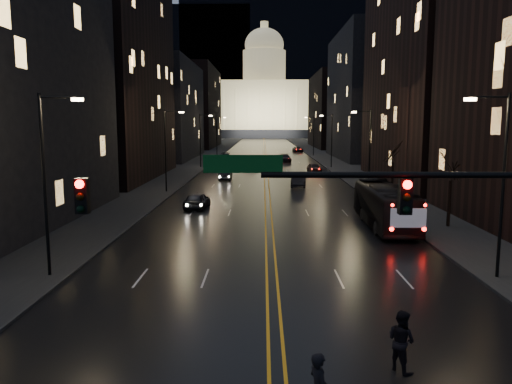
{
  "coord_description": "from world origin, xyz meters",
  "views": [
    {
      "loc": [
        -0.44,
        -13.71,
        7.64
      ],
      "look_at": [
        -0.83,
        13.04,
        3.89
      ],
      "focal_mm": 35.0,
      "sensor_mm": 36.0,
      "label": 1
    }
  ],
  "objects_px": {
    "traffic_signal": "(491,214)",
    "pedestrian_b": "(401,341)",
    "receding_car_a": "(299,180)",
    "oncoming_car_b": "(225,175)",
    "bus": "(385,206)",
    "oncoming_car_a": "(197,200)"
  },
  "relations": [
    {
      "from": "traffic_signal",
      "to": "pedestrian_b",
      "type": "bearing_deg",
      "value": 155.96
    },
    {
      "from": "traffic_signal",
      "to": "receding_car_a",
      "type": "relative_size",
      "value": 3.55
    },
    {
      "from": "receding_car_a",
      "to": "pedestrian_b",
      "type": "height_order",
      "value": "pedestrian_b"
    },
    {
      "from": "oncoming_car_b",
      "to": "pedestrian_b",
      "type": "xyz_separation_m",
      "value": [
        9.27,
        -51.05,
        0.26
      ]
    },
    {
      "from": "traffic_signal",
      "to": "oncoming_car_b",
      "type": "relative_size",
      "value": 4.02
    },
    {
      "from": "bus",
      "to": "receding_car_a",
      "type": "distance_m",
      "value": 23.25
    },
    {
      "from": "traffic_signal",
      "to": "oncoming_car_b",
      "type": "xyz_separation_m",
      "value": [
        -11.35,
        51.97,
        -4.39
      ]
    },
    {
      "from": "oncoming_car_b",
      "to": "pedestrian_b",
      "type": "relative_size",
      "value": 2.22
    },
    {
      "from": "bus",
      "to": "pedestrian_b",
      "type": "distance_m",
      "value": 22.12
    },
    {
      "from": "traffic_signal",
      "to": "bus",
      "type": "distance_m",
      "value": 22.96
    },
    {
      "from": "oncoming_car_a",
      "to": "pedestrian_b",
      "type": "relative_size",
      "value": 2.28
    },
    {
      "from": "pedestrian_b",
      "to": "traffic_signal",
      "type": "bearing_deg",
      "value": -148.88
    },
    {
      "from": "oncoming_car_a",
      "to": "oncoming_car_b",
      "type": "relative_size",
      "value": 1.03
    },
    {
      "from": "oncoming_car_b",
      "to": "traffic_signal",
      "type": "bearing_deg",
      "value": 103.5
    },
    {
      "from": "oncoming_car_a",
      "to": "oncoming_car_b",
      "type": "bearing_deg",
      "value": -86.42
    },
    {
      "from": "oncoming_car_a",
      "to": "oncoming_car_b",
      "type": "xyz_separation_m",
      "value": [
        0.86,
        22.06,
        -0.04
      ]
    },
    {
      "from": "pedestrian_b",
      "to": "oncoming_car_b",
      "type": "bearing_deg",
      "value": -24.55
    },
    {
      "from": "oncoming_car_a",
      "to": "oncoming_car_b",
      "type": "height_order",
      "value": "oncoming_car_a"
    },
    {
      "from": "oncoming_car_b",
      "to": "pedestrian_b",
      "type": "bearing_deg",
      "value": 101.47
    },
    {
      "from": "oncoming_car_b",
      "to": "receding_car_a",
      "type": "bearing_deg",
      "value": 145.27
    },
    {
      "from": "oncoming_car_a",
      "to": "pedestrian_b",
      "type": "bearing_deg",
      "value": 115.09
    },
    {
      "from": "oncoming_car_a",
      "to": "bus",
      "type": "bearing_deg",
      "value": 159.35
    }
  ]
}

